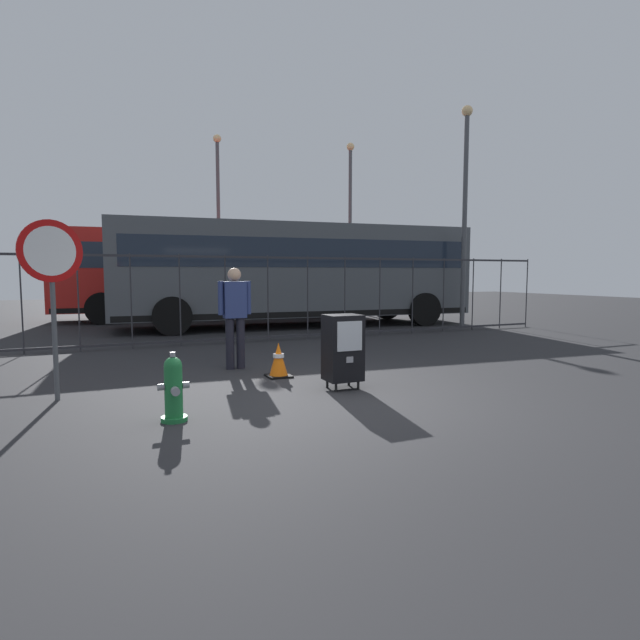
{
  "coord_description": "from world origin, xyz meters",
  "views": [
    {
      "loc": [
        -2.73,
        -5.66,
        1.58
      ],
      "look_at": [
        0.3,
        1.2,
        0.9
      ],
      "focal_mm": 28.93,
      "sensor_mm": 36.0,
      "label": 1
    }
  ],
  "objects_px": {
    "fire_hydrant": "(174,389)",
    "bus_near": "(296,269)",
    "street_light_far_left": "(218,211)",
    "stop_sign": "(52,272)",
    "bus_far": "(216,270)",
    "pedestrian": "(235,312)",
    "newspaper_box_primary": "(343,348)",
    "traffic_cone": "(279,360)",
    "street_light_near_right": "(465,199)",
    "street_light_near_left": "(350,215)"
  },
  "relations": [
    {
      "from": "traffic_cone",
      "to": "street_light_near_right",
      "type": "xyz_separation_m",
      "value": [
        7.55,
        4.97,
        3.5
      ]
    },
    {
      "from": "fire_hydrant",
      "to": "street_light_far_left",
      "type": "relative_size",
      "value": 0.11
    },
    {
      "from": "traffic_cone",
      "to": "street_light_far_left",
      "type": "relative_size",
      "value": 0.08
    },
    {
      "from": "bus_far",
      "to": "traffic_cone",
      "type": "bearing_deg",
      "value": -92.9
    },
    {
      "from": "traffic_cone",
      "to": "bus_near",
      "type": "xyz_separation_m",
      "value": [
        3.03,
        7.08,
        1.45
      ]
    },
    {
      "from": "stop_sign",
      "to": "bus_far",
      "type": "bearing_deg",
      "value": 68.19
    },
    {
      "from": "fire_hydrant",
      "to": "street_light_far_left",
      "type": "height_order",
      "value": "street_light_far_left"
    },
    {
      "from": "bus_far",
      "to": "street_light_near_right",
      "type": "relative_size",
      "value": 1.66
    },
    {
      "from": "traffic_cone",
      "to": "stop_sign",
      "type": "bearing_deg",
      "value": -174.71
    },
    {
      "from": "street_light_near_left",
      "to": "street_light_near_right",
      "type": "height_order",
      "value": "street_light_near_left"
    },
    {
      "from": "fire_hydrant",
      "to": "pedestrian",
      "type": "bearing_deg",
      "value": 63.15
    },
    {
      "from": "pedestrian",
      "to": "bus_far",
      "type": "height_order",
      "value": "bus_far"
    },
    {
      "from": "bus_near",
      "to": "fire_hydrant",
      "type": "bearing_deg",
      "value": -114.33
    },
    {
      "from": "fire_hydrant",
      "to": "newspaper_box_primary",
      "type": "xyz_separation_m",
      "value": [
        2.35,
        0.67,
        0.22
      ]
    },
    {
      "from": "traffic_cone",
      "to": "bus_far",
      "type": "distance_m",
      "value": 11.05
    },
    {
      "from": "fire_hydrant",
      "to": "bus_near",
      "type": "xyz_separation_m",
      "value": [
        4.84,
        8.87,
        1.36
      ]
    },
    {
      "from": "bus_far",
      "to": "street_light_far_left",
      "type": "distance_m",
      "value": 3.36
    },
    {
      "from": "newspaper_box_primary",
      "to": "street_light_near_left",
      "type": "relative_size",
      "value": 0.15
    },
    {
      "from": "street_light_near_right",
      "to": "stop_sign",
      "type": "bearing_deg",
      "value": -153.56
    },
    {
      "from": "fire_hydrant",
      "to": "traffic_cone",
      "type": "height_order",
      "value": "fire_hydrant"
    },
    {
      "from": "street_light_far_left",
      "to": "fire_hydrant",
      "type": "bearing_deg",
      "value": -104.68
    },
    {
      "from": "traffic_cone",
      "to": "street_light_near_left",
      "type": "height_order",
      "value": "street_light_near_left"
    },
    {
      "from": "newspaper_box_primary",
      "to": "street_light_far_left",
      "type": "distance_m",
      "value": 14.79
    },
    {
      "from": "fire_hydrant",
      "to": "bus_far",
      "type": "relative_size",
      "value": 0.07
    },
    {
      "from": "stop_sign",
      "to": "bus_near",
      "type": "relative_size",
      "value": 0.21
    },
    {
      "from": "newspaper_box_primary",
      "to": "pedestrian",
      "type": "bearing_deg",
      "value": 115.19
    },
    {
      "from": "street_light_far_left",
      "to": "street_light_near_left",
      "type": "bearing_deg",
      "value": -14.37
    },
    {
      "from": "stop_sign",
      "to": "street_light_near_right",
      "type": "xyz_separation_m",
      "value": [
        10.56,
        5.25,
        2.16
      ]
    },
    {
      "from": "pedestrian",
      "to": "street_light_near_right",
      "type": "distance_m",
      "value": 9.38
    },
    {
      "from": "fire_hydrant",
      "to": "street_light_far_left",
      "type": "distance_m",
      "value": 15.9
    },
    {
      "from": "stop_sign",
      "to": "traffic_cone",
      "type": "bearing_deg",
      "value": 5.29
    },
    {
      "from": "fire_hydrant",
      "to": "traffic_cone",
      "type": "relative_size",
      "value": 1.41
    },
    {
      "from": "pedestrian",
      "to": "bus_near",
      "type": "distance_m",
      "value": 7.09
    },
    {
      "from": "bus_far",
      "to": "pedestrian",
      "type": "bearing_deg",
      "value": -96.02
    },
    {
      "from": "newspaper_box_primary",
      "to": "bus_near",
      "type": "xyz_separation_m",
      "value": [
        2.49,
        8.2,
        1.14
      ]
    },
    {
      "from": "newspaper_box_primary",
      "to": "pedestrian",
      "type": "relative_size",
      "value": 0.61
    },
    {
      "from": "pedestrian",
      "to": "street_light_far_left",
      "type": "relative_size",
      "value": 0.24
    },
    {
      "from": "fire_hydrant",
      "to": "newspaper_box_primary",
      "type": "relative_size",
      "value": 0.73
    },
    {
      "from": "fire_hydrant",
      "to": "street_light_near_left",
      "type": "height_order",
      "value": "street_light_near_left"
    },
    {
      "from": "bus_near",
      "to": "street_light_near_right",
      "type": "height_order",
      "value": "street_light_near_right"
    },
    {
      "from": "street_light_near_left",
      "to": "street_light_far_left",
      "type": "relative_size",
      "value": 0.99
    },
    {
      "from": "street_light_near_left",
      "to": "traffic_cone",
      "type": "bearing_deg",
      "value": -121.59
    },
    {
      "from": "traffic_cone",
      "to": "bus_far",
      "type": "bearing_deg",
      "value": 82.41
    },
    {
      "from": "bus_near",
      "to": "traffic_cone",
      "type": "bearing_deg",
      "value": -108.89
    },
    {
      "from": "bus_near",
      "to": "street_light_near_right",
      "type": "distance_m",
      "value": 5.39
    },
    {
      "from": "stop_sign",
      "to": "street_light_near_right",
      "type": "relative_size",
      "value": 0.35
    },
    {
      "from": "fire_hydrant",
      "to": "stop_sign",
      "type": "xyz_separation_m",
      "value": [
        -1.2,
        1.51,
        1.25
      ]
    },
    {
      "from": "stop_sign",
      "to": "bus_near",
      "type": "xyz_separation_m",
      "value": [
        6.04,
        7.36,
        0.11
      ]
    },
    {
      "from": "street_light_far_left",
      "to": "bus_far",
      "type": "bearing_deg",
      "value": -106.0
    },
    {
      "from": "bus_near",
      "to": "stop_sign",
      "type": "bearing_deg",
      "value": -125.11
    }
  ]
}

